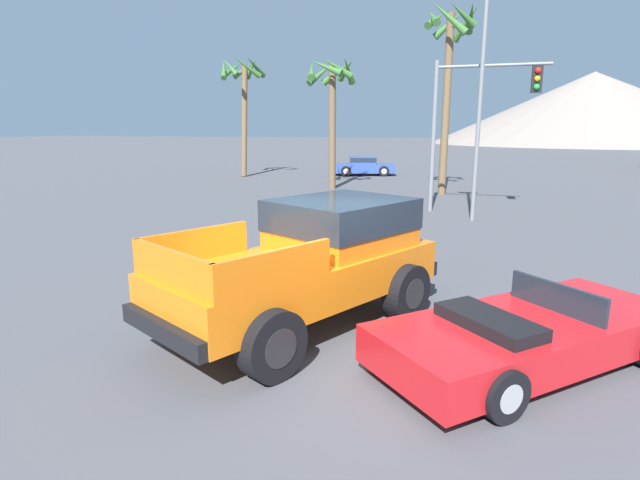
{
  "coord_description": "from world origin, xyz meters",
  "views": [
    {
      "loc": [
        2.11,
        -6.85,
        3.12
      ],
      "look_at": [
        -0.41,
        1.27,
        1.21
      ],
      "focal_mm": 28.0,
      "sensor_mm": 36.0,
      "label": 1
    }
  ],
  "objects_px": {
    "red_convertible_car": "(528,334)",
    "street_lamp_post": "(481,83)",
    "palm_tree_short": "(450,56)",
    "palm_tree_leaning": "(242,87)",
    "orange_pickup_truck": "(316,256)",
    "parked_car_blue": "(364,166)",
    "traffic_light_main": "(478,107)",
    "palm_tree_tall": "(332,90)"
  },
  "relations": [
    {
      "from": "red_convertible_car",
      "to": "street_lamp_post",
      "type": "xyz_separation_m",
      "value": [
        -0.83,
        10.93,
        4.14
      ]
    },
    {
      "from": "orange_pickup_truck",
      "to": "palm_tree_leaning",
      "type": "xyz_separation_m",
      "value": [
        -12.11,
        22.55,
        4.51
      ]
    },
    {
      "from": "orange_pickup_truck",
      "to": "palm_tree_short",
      "type": "xyz_separation_m",
      "value": [
        0.91,
        17.16,
        5.22
      ]
    },
    {
      "from": "parked_car_blue",
      "to": "street_lamp_post",
      "type": "height_order",
      "value": "street_lamp_post"
    },
    {
      "from": "red_convertible_car",
      "to": "parked_car_blue",
      "type": "relative_size",
      "value": 0.99
    },
    {
      "from": "red_convertible_car",
      "to": "palm_tree_leaning",
      "type": "height_order",
      "value": "palm_tree_leaning"
    },
    {
      "from": "street_lamp_post",
      "to": "palm_tree_leaning",
      "type": "distance_m",
      "value": 18.98
    },
    {
      "from": "orange_pickup_truck",
      "to": "palm_tree_leaning",
      "type": "height_order",
      "value": "palm_tree_leaning"
    },
    {
      "from": "palm_tree_tall",
      "to": "street_lamp_post",
      "type": "bearing_deg",
      "value": -45.99
    },
    {
      "from": "traffic_light_main",
      "to": "palm_tree_leaning",
      "type": "height_order",
      "value": "palm_tree_leaning"
    },
    {
      "from": "red_convertible_car",
      "to": "street_lamp_post",
      "type": "relative_size",
      "value": 0.57
    },
    {
      "from": "traffic_light_main",
      "to": "palm_tree_tall",
      "type": "xyz_separation_m",
      "value": [
        -7.14,
        5.83,
        1.12
      ]
    },
    {
      "from": "palm_tree_short",
      "to": "palm_tree_leaning",
      "type": "distance_m",
      "value": 14.11
    },
    {
      "from": "orange_pickup_truck",
      "to": "palm_tree_short",
      "type": "bearing_deg",
      "value": 114.12
    },
    {
      "from": "parked_car_blue",
      "to": "palm_tree_leaning",
      "type": "height_order",
      "value": "palm_tree_leaning"
    },
    {
      "from": "parked_car_blue",
      "to": "palm_tree_leaning",
      "type": "distance_m",
      "value": 9.37
    },
    {
      "from": "palm_tree_leaning",
      "to": "traffic_light_main",
      "type": "bearing_deg",
      "value": -36.4
    },
    {
      "from": "parked_car_blue",
      "to": "traffic_light_main",
      "type": "xyz_separation_m",
      "value": [
        7.18,
        -13.87,
        3.24
      ]
    },
    {
      "from": "street_lamp_post",
      "to": "orange_pickup_truck",
      "type": "bearing_deg",
      "value": -102.87
    },
    {
      "from": "traffic_light_main",
      "to": "palm_tree_leaning",
      "type": "distance_m",
      "value": 17.99
    },
    {
      "from": "parked_car_blue",
      "to": "traffic_light_main",
      "type": "height_order",
      "value": "traffic_light_main"
    },
    {
      "from": "palm_tree_short",
      "to": "palm_tree_tall",
      "type": "bearing_deg",
      "value": 174.13
    },
    {
      "from": "street_lamp_post",
      "to": "palm_tree_leaning",
      "type": "bearing_deg",
      "value": 139.75
    },
    {
      "from": "street_lamp_post",
      "to": "palm_tree_leaning",
      "type": "xyz_separation_m",
      "value": [
        -14.47,
        12.25,
        1.06
      ]
    },
    {
      "from": "palm_tree_tall",
      "to": "palm_tree_short",
      "type": "relative_size",
      "value": 0.77
    },
    {
      "from": "orange_pickup_truck",
      "to": "palm_tree_tall",
      "type": "distance_m",
      "value": 18.81
    },
    {
      "from": "red_convertible_car",
      "to": "palm_tree_tall",
      "type": "height_order",
      "value": "palm_tree_tall"
    },
    {
      "from": "red_convertible_car",
      "to": "street_lamp_post",
      "type": "distance_m",
      "value": 11.72
    },
    {
      "from": "street_lamp_post",
      "to": "palm_tree_short",
      "type": "xyz_separation_m",
      "value": [
        -1.45,
        6.86,
        1.77
      ]
    },
    {
      "from": "traffic_light_main",
      "to": "street_lamp_post",
      "type": "distance_m",
      "value": 1.76
    },
    {
      "from": "orange_pickup_truck",
      "to": "red_convertible_car",
      "type": "relative_size",
      "value": 1.22
    },
    {
      "from": "street_lamp_post",
      "to": "palm_tree_short",
      "type": "bearing_deg",
      "value": 101.89
    },
    {
      "from": "palm_tree_tall",
      "to": "palm_tree_leaning",
      "type": "bearing_deg",
      "value": 146.58
    },
    {
      "from": "parked_car_blue",
      "to": "orange_pickup_truck",
      "type": "bearing_deg",
      "value": -6.05
    },
    {
      "from": "palm_tree_tall",
      "to": "palm_tree_leaning",
      "type": "relative_size",
      "value": 0.88
    },
    {
      "from": "parked_car_blue",
      "to": "palm_tree_short",
      "type": "xyz_separation_m",
      "value": [
        5.79,
        -8.64,
        5.7
      ]
    },
    {
      "from": "orange_pickup_truck",
      "to": "palm_tree_tall",
      "type": "bearing_deg",
      "value": 132.42
    },
    {
      "from": "orange_pickup_truck",
      "to": "parked_car_blue",
      "type": "height_order",
      "value": "orange_pickup_truck"
    },
    {
      "from": "orange_pickup_truck",
      "to": "street_lamp_post",
      "type": "height_order",
      "value": "street_lamp_post"
    },
    {
      "from": "traffic_light_main",
      "to": "palm_tree_short",
      "type": "distance_m",
      "value": 5.95
    },
    {
      "from": "palm_tree_leaning",
      "to": "palm_tree_short",
      "type": "bearing_deg",
      "value": -22.47
    },
    {
      "from": "orange_pickup_truck",
      "to": "red_convertible_car",
      "type": "distance_m",
      "value": 3.31
    }
  ]
}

